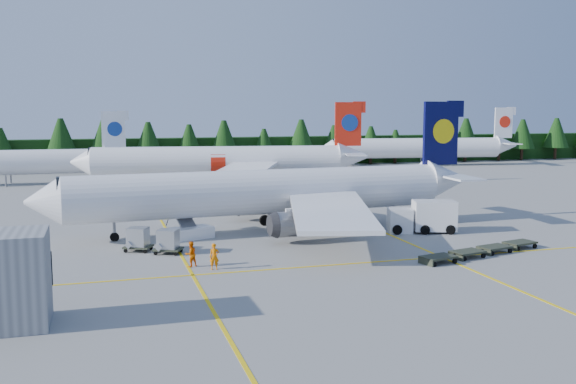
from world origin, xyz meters
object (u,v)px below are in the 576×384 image
object	(u,v)px
airstairs	(189,230)
airliner_navy	(255,193)
airliner_red	(213,161)
service_truck	(422,217)

from	to	relation	value
airstairs	airliner_navy	bearing A→B (deg)	-9.39
airliner_red	airstairs	xyz separation A→B (m)	(-9.06, -39.17, -3.11)
service_truck	airstairs	bearing A→B (deg)	-173.49
service_truck	airliner_red	bearing A→B (deg)	122.57
airliner_red	airstairs	world-z (taller)	airliner_red
airliner_navy	airstairs	size ratio (longest dim) A/B	7.18
airliner_navy	service_truck	world-z (taller)	airliner_navy
airliner_navy	service_truck	bearing A→B (deg)	-20.87
airstairs	service_truck	world-z (taller)	airstairs
airliner_navy	airstairs	xyz separation A→B (m)	(-6.55, -1.22, -3.01)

